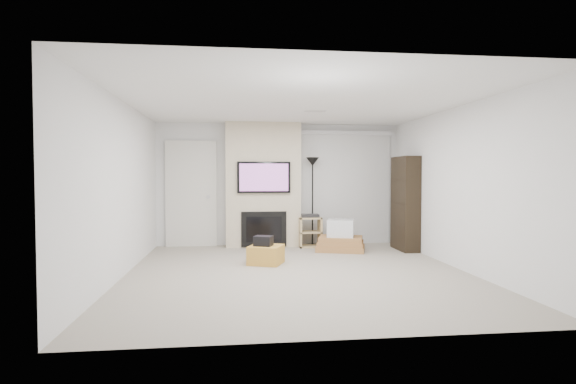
{
  "coord_description": "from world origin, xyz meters",
  "views": [
    {
      "loc": [
        -0.91,
        -6.54,
        1.44
      ],
      "look_at": [
        0.0,
        1.2,
        1.15
      ],
      "focal_mm": 28.0,
      "sensor_mm": 36.0,
      "label": 1
    }
  ],
  "objects": [
    {
      "name": "wall_right",
      "position": [
        2.5,
        0.0,
        1.25
      ],
      "size": [
        0.0,
        5.5,
        2.5
      ],
      "primitive_type": "cube",
      "rotation": [
        1.57,
        0.0,
        1.57
      ],
      "color": "white",
      "rests_on": "ground"
    },
    {
      "name": "vertical_blinds",
      "position": [
        1.4,
        2.7,
        1.27
      ],
      "size": [
        1.98,
        0.1,
        2.37
      ],
      "color": "silver",
      "rests_on": "floor"
    },
    {
      "name": "fireplace_wall",
      "position": [
        -0.35,
        2.54,
        1.24
      ],
      "size": [
        1.5,
        0.47,
        2.5
      ],
      "color": "beige",
      "rests_on": "floor"
    },
    {
      "name": "wall_left",
      "position": [
        -2.5,
        0.0,
        1.25
      ],
      "size": [
        0.0,
        5.5,
        2.5
      ],
      "primitive_type": "cube",
      "rotation": [
        1.57,
        0.0,
        1.57
      ],
      "color": "white",
      "rests_on": "ground"
    },
    {
      "name": "hvac_vent",
      "position": [
        0.4,
        0.8,
        2.5
      ],
      "size": [
        0.35,
        0.18,
        0.01
      ],
      "primitive_type": "cube",
      "color": "silver",
      "rests_on": "ceiling"
    },
    {
      "name": "ceiling",
      "position": [
        0.0,
        0.0,
        2.5
      ],
      "size": [
        5.0,
        5.5,
        0.0
      ],
      "primitive_type": "cube",
      "color": "white",
      "rests_on": "wall_back"
    },
    {
      "name": "bookshelf",
      "position": [
        2.34,
        1.76,
        0.9
      ],
      "size": [
        0.3,
        0.8,
        1.8
      ],
      "color": "black",
      "rests_on": "floor"
    },
    {
      "name": "av_stand",
      "position": [
        0.58,
        2.33,
        0.35
      ],
      "size": [
        0.45,
        0.38,
        0.66
      ],
      "color": "tan",
      "rests_on": "floor"
    },
    {
      "name": "wall_front",
      "position": [
        0.0,
        -2.75,
        1.25
      ],
      "size": [
        5.0,
        0.0,
        2.5
      ],
      "primitive_type": "cube",
      "rotation": [
        1.57,
        0.0,
        0.0
      ],
      "color": "white",
      "rests_on": "ground"
    },
    {
      "name": "box_stack",
      "position": [
        1.08,
        1.8,
        0.23
      ],
      "size": [
        1.05,
        0.91,
        0.6
      ],
      "color": "#A87340",
      "rests_on": "floor"
    },
    {
      "name": "wall_back",
      "position": [
        0.0,
        2.75,
        1.25
      ],
      "size": [
        5.0,
        0.0,
        2.5
      ],
      "primitive_type": "cube",
      "rotation": [
        1.57,
        0.0,
        0.0
      ],
      "color": "white",
      "rests_on": "ground"
    },
    {
      "name": "floor_lamp",
      "position": [
        0.65,
        2.48,
        1.42
      ],
      "size": [
        0.27,
        0.27,
        1.8
      ],
      "color": "black",
      "rests_on": "floor"
    },
    {
      "name": "black_bag",
      "position": [
        -0.46,
        0.67,
        0.38
      ],
      "size": [
        0.34,
        0.31,
        0.16
      ],
      "primitive_type": "cube",
      "rotation": [
        0.0,
        0.0,
        -0.38
      ],
      "color": "black",
      "rests_on": "ottoman"
    },
    {
      "name": "entry_door",
      "position": [
        -1.8,
        2.71,
        1.05
      ],
      "size": [
        1.02,
        0.11,
        2.14
      ],
      "color": "silver",
      "rests_on": "floor"
    },
    {
      "name": "floor",
      "position": [
        0.0,
        0.0,
        0.0
      ],
      "size": [
        5.0,
        5.5,
        0.0
      ],
      "primitive_type": "cube",
      "color": "#A09788",
      "rests_on": "ground"
    },
    {
      "name": "ottoman",
      "position": [
        -0.42,
        0.7,
        0.15
      ],
      "size": [
        0.65,
        0.65,
        0.3
      ],
      "primitive_type": "cube",
      "rotation": [
        0.0,
        0.0,
        -0.38
      ],
      "color": "gold",
      "rests_on": "floor"
    }
  ]
}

